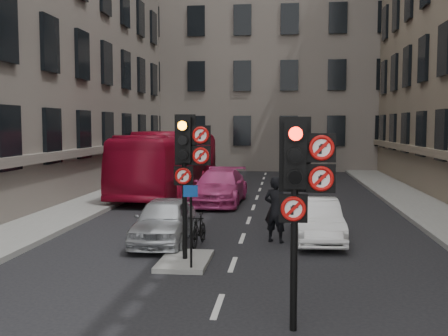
% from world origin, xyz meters
% --- Properties ---
extents(pavement_left, '(3.00, 50.00, 0.16)m').
position_xyz_m(pavement_left, '(-7.20, 12.00, 0.08)').
color(pavement_left, gray).
rests_on(pavement_left, ground).
extents(pavement_right, '(3.00, 50.00, 0.16)m').
position_xyz_m(pavement_right, '(7.20, 12.00, 0.08)').
color(pavement_right, gray).
rests_on(pavement_right, ground).
extents(centre_island, '(1.20, 2.00, 0.12)m').
position_xyz_m(centre_island, '(-1.20, 5.00, 0.06)').
color(centre_island, gray).
rests_on(centre_island, ground).
extents(building_far, '(30.00, 14.00, 20.00)m').
position_xyz_m(building_far, '(0.00, 38.00, 10.00)').
color(building_far, gray).
rests_on(building_far, ground).
extents(signal_near, '(0.91, 0.40, 3.58)m').
position_xyz_m(signal_near, '(1.49, 0.99, 2.58)').
color(signal_near, black).
rests_on(signal_near, ground).
extents(signal_far, '(0.91, 0.40, 3.58)m').
position_xyz_m(signal_far, '(-1.11, 4.99, 2.70)').
color(signal_far, black).
rests_on(signal_far, centre_island).
extents(car_silver, '(1.68, 3.91, 1.32)m').
position_xyz_m(car_silver, '(-2.23, 7.18, 0.66)').
color(car_silver, '#B8BCC0').
rests_on(car_silver, ground).
extents(car_white, '(1.51, 3.83, 1.24)m').
position_xyz_m(car_white, '(2.20, 7.93, 0.62)').
color(car_white, white).
rests_on(car_white, ground).
extents(car_pink, '(2.26, 5.17, 1.48)m').
position_xyz_m(car_pink, '(-1.54, 14.95, 0.74)').
color(car_pink, '#C0387C').
rests_on(car_pink, ground).
extents(bus_red, '(3.25, 11.31, 3.11)m').
position_xyz_m(bus_red, '(-4.46, 18.14, 1.56)').
color(bus_red, maroon).
rests_on(bus_red, ground).
extents(motorcycle, '(0.57, 1.56, 0.92)m').
position_xyz_m(motorcycle, '(-1.16, 6.91, 0.46)').
color(motorcycle, black).
rests_on(motorcycle, ground).
extents(motorcyclist, '(0.83, 0.69, 1.95)m').
position_xyz_m(motorcyclist, '(1.01, 7.60, 0.98)').
color(motorcyclist, black).
rests_on(motorcyclist, ground).
extents(info_sign, '(0.33, 0.11, 1.94)m').
position_xyz_m(info_sign, '(-0.90, 4.18, 1.37)').
color(info_sign, black).
rests_on(info_sign, centre_island).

